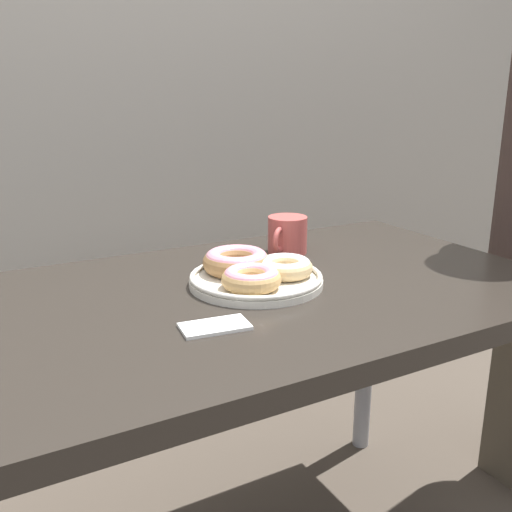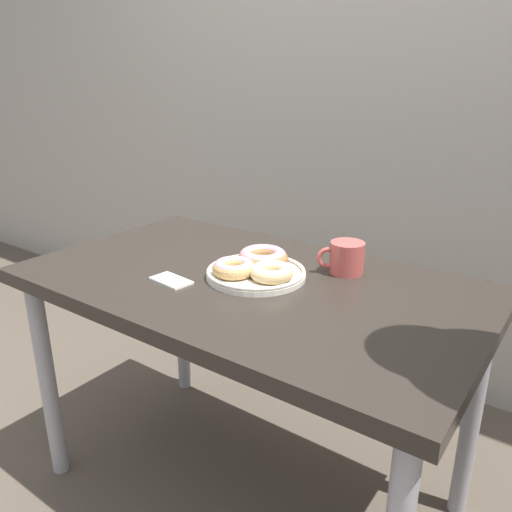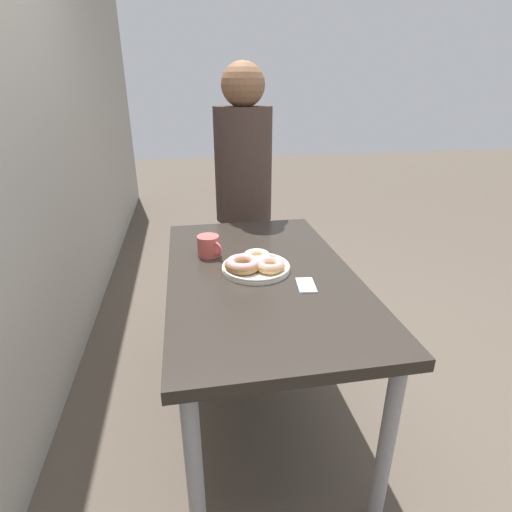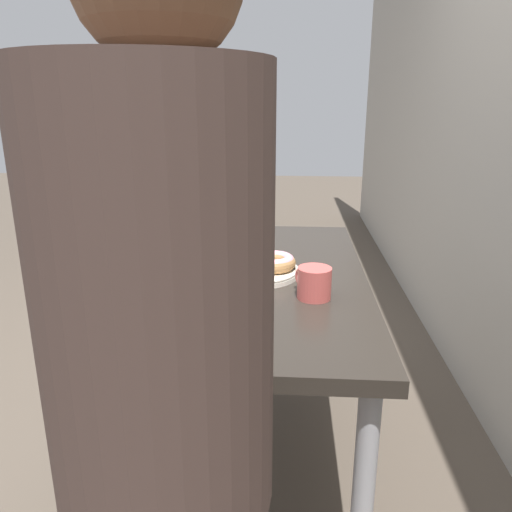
% 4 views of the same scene
% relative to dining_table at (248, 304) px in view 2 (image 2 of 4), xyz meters
% --- Properties ---
extents(wall_back, '(8.00, 0.05, 2.60)m').
position_rel_dining_table_xyz_m(wall_back, '(0.00, 0.91, 0.67)').
color(wall_back, '#9E998E').
rests_on(wall_back, ground_plane).
extents(dining_table, '(1.22, 0.71, 0.71)m').
position_rel_dining_table_xyz_m(dining_table, '(0.00, 0.00, 0.00)').
color(dining_table, '#28231E').
rests_on(dining_table, ground_plane).
extents(donut_plate, '(0.26, 0.28, 0.06)m').
position_rel_dining_table_xyz_m(donut_plate, '(0.01, 0.02, 0.10)').
color(donut_plate, silver).
rests_on(donut_plate, dining_table).
extents(coffee_mug, '(0.12, 0.10, 0.09)m').
position_rel_dining_table_xyz_m(coffee_mug, '(0.19, 0.18, 0.12)').
color(coffee_mug, '#B74C47').
rests_on(coffee_mug, dining_table).
extents(napkin, '(0.12, 0.07, 0.01)m').
position_rel_dining_table_xyz_m(napkin, '(-0.15, -0.14, 0.08)').
color(napkin, white).
rests_on(napkin, dining_table).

